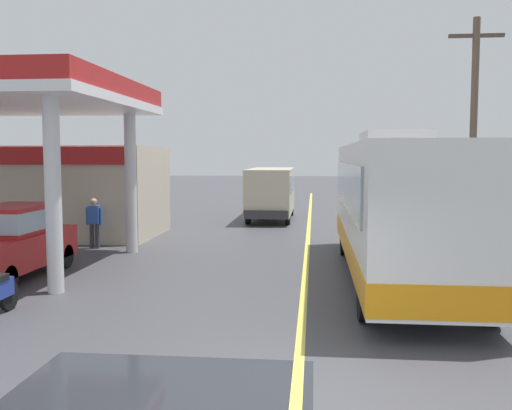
# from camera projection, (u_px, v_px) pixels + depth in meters

# --- Properties ---
(ground) EXTENTS (120.00, 120.00, 0.00)m
(ground) POSITION_uv_depth(u_px,v_px,m) (309.00, 221.00, 26.84)
(ground) COLOR #424247
(lane_divider_stripe) EXTENTS (0.16, 50.00, 0.01)m
(lane_divider_stripe) POSITION_uv_depth(u_px,v_px,m) (308.00, 236.00, 21.88)
(lane_divider_stripe) COLOR #D8CC4C
(lane_divider_stripe) RESTS_ON ground
(wet_puddle_patch) EXTENTS (3.92, 3.07, 0.01)m
(wet_puddle_patch) POSITION_uv_depth(u_px,v_px,m) (157.00, 399.00, 7.20)
(wet_puddle_patch) COLOR #26282D
(wet_puddle_patch) RESTS_ON ground
(coach_bus_main) EXTENTS (2.60, 11.04, 3.69)m
(coach_bus_main) POSITION_uv_depth(u_px,v_px,m) (398.00, 210.00, 14.24)
(coach_bus_main) COLOR white
(coach_bus_main) RESTS_ON ground
(gas_station_roadside) EXTENTS (9.10, 11.95, 5.10)m
(gas_station_roadside) POSITION_uv_depth(u_px,v_px,m) (40.00, 168.00, 19.80)
(gas_station_roadside) COLOR #B21E1E
(gas_station_roadside) RESTS_ON ground
(car_at_pump) EXTENTS (1.70, 4.20, 1.82)m
(car_at_pump) POSITION_uv_depth(u_px,v_px,m) (11.00, 238.00, 14.25)
(car_at_pump) COLOR maroon
(car_at_pump) RESTS_ON ground
(minibus_opposing_lane) EXTENTS (2.04, 6.13, 2.44)m
(minibus_opposing_lane) POSITION_uv_depth(u_px,v_px,m) (271.00, 189.00, 27.41)
(minibus_opposing_lane) COLOR #BFB799
(minibus_opposing_lane) RESTS_ON ground
(pedestrian_near_pump) EXTENTS (0.55, 0.22, 1.66)m
(pedestrian_near_pump) POSITION_uv_depth(u_px,v_px,m) (94.00, 220.00, 18.87)
(pedestrian_near_pump) COLOR #33333F
(pedestrian_near_pump) RESTS_ON ground
(pedestrian_by_shop) EXTENTS (0.55, 0.22, 1.66)m
(pedestrian_by_shop) POSITION_uv_depth(u_px,v_px,m) (14.00, 233.00, 15.67)
(pedestrian_by_shop) COLOR #33333F
(pedestrian_by_shop) RESTS_ON ground
(utility_pole_roadside) EXTENTS (1.80, 0.24, 7.63)m
(utility_pole_roadside) POSITION_uv_depth(u_px,v_px,m) (473.00, 128.00, 19.30)
(utility_pole_roadside) COLOR brown
(utility_pole_roadside) RESTS_ON ground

